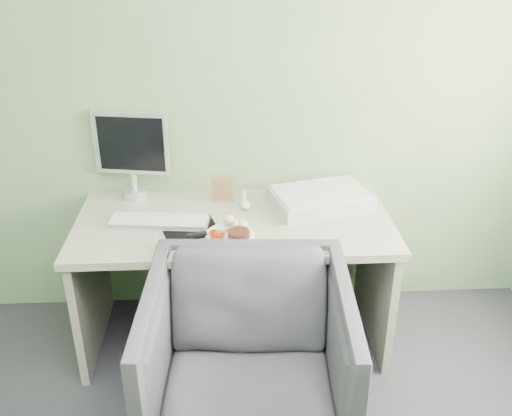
{
  "coord_description": "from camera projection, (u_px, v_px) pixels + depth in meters",
  "views": [
    {
      "loc": [
        -0.02,
        -0.93,
        2.07
      ],
      "look_at": [
        0.11,
        1.5,
        0.86
      ],
      "focal_mm": 40.0,
      "sensor_mm": 36.0,
      "label": 1
    }
  ],
  "objects": [
    {
      "name": "steak",
      "position": [
        239.0,
        234.0,
        2.69
      ],
      "size": [
        0.14,
        0.14,
        0.03
      ],
      "primitive_type": "cylinder",
      "rotation": [
        0.0,
        0.0,
        -0.39
      ],
      "color": "black",
      "rests_on": "plate"
    },
    {
      "name": "potato_pile",
      "position": [
        236.0,
        222.0,
        2.78
      ],
      "size": [
        0.12,
        0.09,
        0.06
      ],
      "primitive_type": "ellipsoid",
      "rotation": [
        0.0,
        0.0,
        -0.15
      ],
      "color": "tan",
      "rests_on": "plate"
    },
    {
      "name": "steak_knife",
      "position": [
        205.0,
        233.0,
        2.71
      ],
      "size": [
        0.24,
        0.09,
        0.02
      ],
      "rotation": [
        0.0,
        0.0,
        0.28
      ],
      "color": "silver",
      "rests_on": "plate"
    },
    {
      "name": "monitor",
      "position": [
        131.0,
        151.0,
        3.01
      ],
      "size": [
        0.4,
        0.14,
        0.48
      ],
      "rotation": [
        0.0,
        0.0,
        -0.18
      ],
      "color": "silver",
      "rests_on": "desk"
    },
    {
      "name": "mousepad",
      "position": [
        190.0,
        228.0,
        2.8
      ],
      "size": [
        0.32,
        0.3,
        0.0
      ],
      "primitive_type": "cube",
      "rotation": [
        0.0,
        0.0,
        0.3
      ],
      "color": "black",
      "rests_on": "desk"
    },
    {
      "name": "wall_back",
      "position": [
        230.0,
        81.0,
        2.94
      ],
      "size": [
        3.5,
        0.0,
        3.5
      ],
      "primitive_type": "plane",
      "rotation": [
        1.57,
        0.0,
        0.0
      ],
      "color": "gray",
      "rests_on": "floor"
    },
    {
      "name": "plate",
      "position": [
        230.0,
        235.0,
        2.73
      ],
      "size": [
        0.24,
        0.24,
        0.01
      ],
      "primitive_type": "cylinder",
      "color": "white",
      "rests_on": "desk"
    },
    {
      "name": "scanner",
      "position": [
        320.0,
        199.0,
        3.01
      ],
      "size": [
        0.56,
        0.44,
        0.08
      ],
      "primitive_type": "cube",
      "rotation": [
        0.0,
        0.0,
        0.26
      ],
      "color": "silver",
      "rests_on": "desk"
    },
    {
      "name": "keyboard",
      "position": [
        159.0,
        221.0,
        2.84
      ],
      "size": [
        0.5,
        0.19,
        0.02
      ],
      "primitive_type": "cube",
      "rotation": [
        0.0,
        0.0,
        -0.11
      ],
      "color": "white",
      "rests_on": "desk"
    },
    {
      "name": "desk_chair",
      "position": [
        249.0,
        363.0,
        2.42
      ],
      "size": [
        0.89,
        0.92,
        0.79
      ],
      "primitive_type": "imported",
      "rotation": [
        0.0,
        0.0,
        -0.06
      ],
      "color": "#3B3B40",
      "rests_on": "floor"
    },
    {
      "name": "computer_mouse",
      "position": [
        245.0,
        205.0,
        3.0
      ],
      "size": [
        0.06,
        0.1,
        0.03
      ],
      "primitive_type": "ellipsoid",
      "rotation": [
        0.0,
        0.0,
        0.11
      ],
      "color": "white",
      "rests_on": "desk"
    },
    {
      "name": "photo_frame",
      "position": [
        223.0,
        189.0,
        3.04
      ],
      "size": [
        0.12,
        0.02,
        0.15
      ],
      "primitive_type": "cube",
      "rotation": [
        0.0,
        0.0,
        -0.04
      ],
      "color": "olive",
      "rests_on": "desk"
    },
    {
      "name": "desk",
      "position": [
        234.0,
        252.0,
        2.96
      ],
      "size": [
        1.6,
        0.75,
        0.73
      ],
      "color": "#A8A08D",
      "rests_on": "floor"
    },
    {
      "name": "carrot_heap",
      "position": [
        217.0,
        233.0,
        2.7
      ],
      "size": [
        0.06,
        0.06,
        0.04
      ],
      "primitive_type": "cube",
      "rotation": [
        0.0,
        0.0,
        0.24
      ],
      "color": "#F13605",
      "rests_on": "plate"
    },
    {
      "name": "eyedrop_bottle",
      "position": [
        244.0,
        195.0,
        3.08
      ],
      "size": [
        0.02,
        0.02,
        0.07
      ],
      "color": "white",
      "rests_on": "desk"
    }
  ]
}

